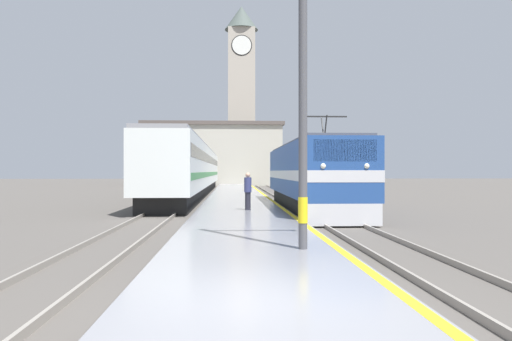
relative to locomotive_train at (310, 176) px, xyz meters
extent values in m
plane|color=#514C47|center=(-3.61, 11.13, -1.82)|extent=(200.00, 200.00, 0.00)
cube|color=gray|center=(-3.61, 6.13, -1.68)|extent=(4.25, 140.00, 0.28)
cube|color=yellow|center=(-1.63, 6.13, -1.54)|extent=(0.20, 140.00, 0.00)
cube|color=#514C47|center=(0.00, 6.13, -1.81)|extent=(2.84, 140.00, 0.02)
cube|color=gray|center=(-0.72, 6.13, -1.73)|extent=(0.07, 140.00, 0.14)
cube|color=gray|center=(0.72, 6.13, -1.73)|extent=(0.07, 140.00, 0.14)
cube|color=#514C47|center=(-7.39, 6.13, -1.81)|extent=(2.83, 140.00, 0.02)
cube|color=gray|center=(-8.11, 6.13, -1.73)|extent=(0.07, 140.00, 0.14)
cube|color=gray|center=(-6.67, 6.13, -1.73)|extent=(0.07, 140.00, 0.14)
cube|color=black|center=(0.00, 0.04, -1.37)|extent=(2.46, 14.99, 0.90)
cube|color=#23478C|center=(0.00, 0.04, 0.32)|extent=(2.90, 16.29, 2.48)
cube|color=silver|center=(0.00, 0.04, 0.07)|extent=(2.92, 16.31, 0.44)
cube|color=silver|center=(0.00, -7.95, -1.33)|extent=(2.75, 0.30, 0.81)
cube|color=black|center=(0.00, -8.04, 1.01)|extent=(2.32, 0.12, 0.80)
sphere|color=white|center=(-0.80, -8.08, 0.44)|extent=(0.20, 0.20, 0.20)
sphere|color=white|center=(0.80, -8.08, 0.44)|extent=(0.20, 0.20, 0.20)
cube|color=#4C4C51|center=(0.00, 0.04, 1.62)|extent=(2.61, 15.48, 0.12)
cylinder|color=#333333|center=(0.00, -4.38, 2.18)|extent=(0.06, 0.63, 1.03)
cylinder|color=#333333|center=(0.00, -3.68, 2.18)|extent=(0.06, 0.63, 1.03)
cube|color=#262626|center=(0.00, -4.03, 2.68)|extent=(2.03, 0.08, 0.06)
cube|color=black|center=(-7.39, 17.97, -1.37)|extent=(2.46, 41.78, 0.90)
cube|color=silver|center=(-7.39, 17.97, 0.62)|extent=(2.90, 43.52, 3.09)
cube|color=black|center=(-7.39, 17.97, 1.24)|extent=(2.92, 42.65, 0.64)
cube|color=#338442|center=(-7.39, 17.97, 0.00)|extent=(2.92, 42.65, 0.36)
cube|color=gray|center=(-7.39, 17.97, 2.26)|extent=(2.67, 43.52, 0.20)
cylinder|color=#4C4C51|center=(-2.46, -14.49, 2.79)|extent=(0.20, 0.20, 8.67)
cylinder|color=yellow|center=(-2.46, -14.49, -0.64)|extent=(0.22, 0.22, 0.60)
cylinder|color=#23232D|center=(-3.35, -2.89, -1.13)|extent=(0.26, 0.26, 0.82)
cylinder|color=navy|center=(-3.35, -2.89, -0.38)|extent=(0.34, 0.34, 0.69)
sphere|color=tan|center=(-3.35, -2.89, 0.08)|extent=(0.22, 0.22, 0.22)
cube|color=#ADA393|center=(-2.39, 60.03, 11.39)|extent=(4.57, 4.57, 26.44)
cylinder|color=black|center=(-2.39, 57.72, 21.41)|extent=(3.50, 0.06, 3.50)
cylinder|color=white|center=(-2.39, 57.69, 21.41)|extent=(3.20, 0.10, 3.20)
cone|color=#47514C|center=(-2.39, 60.03, 26.67)|extent=(5.72, 5.72, 4.11)
cube|color=#B7B2A3|center=(-6.75, 47.86, 2.44)|extent=(19.48, 9.90, 8.52)
cube|color=#564C47|center=(-6.75, 47.86, 6.95)|extent=(20.08, 10.50, 0.50)
camera|label=1|loc=(-4.11, -25.94, 0.26)|focal=35.00mm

